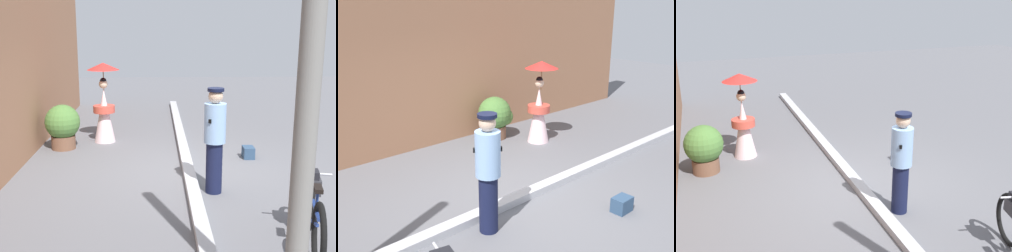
% 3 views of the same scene
% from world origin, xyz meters
% --- Properties ---
extents(ground_plane, '(30.00, 30.00, 0.00)m').
position_xyz_m(ground_plane, '(0.00, 0.00, 0.00)').
color(ground_plane, slate).
extents(building_wall, '(14.00, 0.40, 3.99)m').
position_xyz_m(building_wall, '(0.00, 3.32, 1.99)').
color(building_wall, '#9E6B4C').
rests_on(building_wall, ground_plane).
extents(sidewalk_curb, '(14.00, 0.20, 0.12)m').
position_xyz_m(sidewalk_curb, '(0.00, 0.00, 0.06)').
color(sidewalk_curb, '#B2B2B7').
rests_on(sidewalk_curb, ground_plane).
extents(person_officer, '(0.34, 0.34, 1.69)m').
position_xyz_m(person_officer, '(-0.91, -0.33, 0.90)').
color(person_officer, '#141938').
rests_on(person_officer, ground_plane).
extents(person_with_parasol, '(0.72, 0.72, 1.80)m').
position_xyz_m(person_with_parasol, '(2.30, 1.76, 0.87)').
color(person_with_parasol, silver).
rests_on(person_with_parasol, ground_plane).
extents(potted_plant_by_door, '(0.77, 0.75, 0.97)m').
position_xyz_m(potted_plant_by_door, '(1.74, 2.57, 0.52)').
color(potted_plant_by_door, brown).
rests_on(potted_plant_by_door, ground_plane).
extents(backpack_on_pavement, '(0.30, 0.22, 0.23)m').
position_xyz_m(backpack_on_pavement, '(0.91, -1.28, 0.12)').
color(backpack_on_pavement, navy).
rests_on(backpack_on_pavement, ground_plane).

